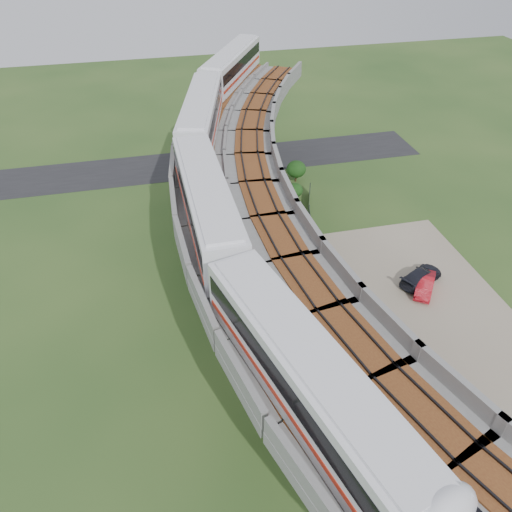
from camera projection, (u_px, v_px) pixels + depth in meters
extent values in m
plane|color=#294C1E|center=(241.00, 325.00, 41.28)|extent=(160.00, 160.00, 0.00)
cube|color=gray|center=(407.00, 314.00, 42.25)|extent=(18.00, 26.00, 0.04)
cube|color=#232326|center=(194.00, 164.00, 64.58)|extent=(60.00, 8.00, 0.03)
cube|color=#99968E|center=(259.00, 122.00, 65.10)|extent=(2.86, 2.93, 8.40)
cube|color=#99968E|center=(259.00, 85.00, 62.20)|extent=(7.21, 5.74, 1.20)
cube|color=#99968E|center=(227.00, 215.00, 47.01)|extent=(2.35, 2.51, 8.40)
cube|color=#99968E|center=(225.00, 169.00, 44.11)|extent=(7.31, 3.58, 1.20)
cube|color=#99968E|center=(289.00, 391.00, 30.82)|extent=(2.35, 2.51, 8.40)
cube|color=#99968E|center=(292.00, 337.00, 27.92)|extent=(7.31, 3.58, 1.20)
cube|color=gray|center=(245.00, 93.00, 56.99)|extent=(16.42, 20.91, 0.80)
cube|color=gray|center=(209.00, 82.00, 57.22)|extent=(8.66, 17.08, 1.00)
cube|color=gray|center=(282.00, 88.00, 55.66)|extent=(8.66, 17.08, 1.00)
cube|color=brown|center=(227.00, 87.00, 57.11)|extent=(10.68, 18.08, 0.12)
cube|color=black|center=(227.00, 86.00, 57.04)|extent=(9.69, 17.59, 0.12)
cube|color=brown|center=(264.00, 90.00, 56.31)|extent=(10.68, 18.08, 0.12)
cube|color=black|center=(264.00, 89.00, 56.24)|extent=(9.69, 17.59, 0.12)
cube|color=gray|center=(225.00, 165.00, 42.47)|extent=(11.77, 20.03, 0.80)
cube|color=gray|center=(173.00, 158.00, 41.66)|extent=(3.22, 18.71, 1.00)
cube|color=gray|center=(276.00, 154.00, 42.19)|extent=(3.22, 18.71, 1.00)
cube|color=brown|center=(199.00, 161.00, 42.06)|extent=(5.44, 19.05, 0.12)
cube|color=black|center=(199.00, 160.00, 41.98)|extent=(4.35, 18.88, 0.12)
cube|color=brown|center=(251.00, 160.00, 42.32)|extent=(5.44, 19.05, 0.12)
cube|color=black|center=(251.00, 158.00, 42.25)|extent=(4.35, 18.88, 0.12)
cube|color=gray|center=(283.00, 309.00, 28.28)|extent=(11.77, 20.03, 0.80)
cube|color=gray|center=(209.00, 317.00, 26.46)|extent=(3.22, 18.71, 1.00)
cube|color=gray|center=(350.00, 279.00, 29.02)|extent=(3.22, 18.71, 1.00)
cube|color=brown|center=(246.00, 313.00, 27.35)|extent=(5.44, 19.05, 0.12)
cube|color=black|center=(246.00, 311.00, 27.28)|extent=(4.35, 18.88, 0.12)
cube|color=brown|center=(318.00, 293.00, 28.66)|extent=(5.44, 19.05, 0.12)
cube|color=black|center=(318.00, 292.00, 28.59)|extent=(4.35, 18.88, 0.12)
cube|color=white|center=(307.00, 378.00, 21.54)|extent=(6.44, 15.19, 3.20)
cube|color=white|center=(310.00, 351.00, 20.51)|extent=(5.73, 14.33, 0.22)
cube|color=black|center=(308.00, 371.00, 21.27)|extent=(6.34, 14.63, 1.15)
cube|color=red|center=(306.00, 389.00, 21.99)|extent=(6.34, 14.63, 0.30)
cube|color=black|center=(305.00, 399.00, 22.42)|extent=(5.09, 12.81, 0.28)
cube|color=white|center=(207.00, 204.00, 33.15)|extent=(2.81, 15.02, 3.20)
cube|color=white|center=(205.00, 181.00, 32.12)|extent=(2.26, 14.27, 0.22)
cube|color=black|center=(206.00, 198.00, 32.88)|extent=(2.86, 14.42, 1.15)
cube|color=red|center=(207.00, 213.00, 33.60)|extent=(2.86, 14.42, 0.30)
cube|color=black|center=(208.00, 222.00, 34.03)|extent=(1.99, 12.76, 0.28)
cube|color=white|center=(201.00, 116.00, 45.48)|extent=(6.24, 15.21, 3.20)
cube|color=white|center=(200.00, 97.00, 44.46)|extent=(5.53, 14.35, 0.22)
cube|color=black|center=(201.00, 111.00, 45.21)|extent=(6.15, 14.64, 1.15)
cube|color=red|center=(202.00, 124.00, 45.94)|extent=(6.15, 14.64, 0.30)
cube|color=black|center=(202.00, 131.00, 46.36)|extent=(4.92, 12.83, 0.28)
cube|color=white|center=(232.00, 66.00, 57.77)|extent=(9.49, 14.49, 3.20)
cube|color=white|center=(231.00, 50.00, 56.75)|extent=(8.66, 13.57, 0.22)
cube|color=black|center=(232.00, 62.00, 57.50)|extent=(9.26, 13.99, 1.15)
cube|color=red|center=(232.00, 72.00, 58.23)|extent=(9.26, 13.99, 0.30)
cube|color=black|center=(232.00, 78.00, 58.65)|extent=(7.72, 12.13, 0.28)
cylinder|color=#2D382D|center=(310.00, 188.00, 58.03)|extent=(0.08, 0.08, 1.50)
cube|color=#2D382D|center=(309.00, 199.00, 56.08)|extent=(1.69, 4.77, 1.40)
cylinder|color=#2D382D|center=(309.00, 211.00, 54.11)|extent=(0.08, 0.08, 1.50)
cube|color=#2D382D|center=(310.00, 223.00, 52.14)|extent=(1.23, 4.91, 1.40)
cylinder|color=#2D382D|center=(313.00, 237.00, 50.17)|extent=(0.08, 0.08, 1.50)
cube|color=#2D382D|center=(317.00, 251.00, 48.20)|extent=(0.75, 4.99, 1.40)
cylinder|color=#2D382D|center=(322.00, 267.00, 46.24)|extent=(0.08, 0.08, 1.50)
cube|color=#2D382D|center=(329.00, 284.00, 44.30)|extent=(0.27, 5.04, 1.40)
cylinder|color=#2D382D|center=(339.00, 302.00, 42.37)|extent=(0.08, 0.08, 1.50)
cube|color=#2D382D|center=(350.00, 322.00, 40.46)|extent=(0.27, 5.04, 1.40)
cylinder|color=#2D382D|center=(364.00, 344.00, 38.57)|extent=(0.08, 0.08, 1.50)
cube|color=#2D382D|center=(381.00, 367.00, 36.72)|extent=(0.75, 4.99, 1.40)
cylinder|color=#2D382D|center=(401.00, 393.00, 34.90)|extent=(0.08, 0.08, 1.50)
cube|color=#2D382D|center=(425.00, 420.00, 33.12)|extent=(1.23, 4.91, 1.40)
cylinder|color=#2D382D|center=(453.00, 450.00, 31.39)|extent=(0.08, 0.08, 1.50)
cube|color=#2D382D|center=(486.00, 483.00, 29.70)|extent=(1.69, 4.77, 1.40)
cylinder|color=#382314|center=(296.00, 178.00, 60.63)|extent=(0.18, 0.18, 0.96)
ellipsoid|color=#183912|center=(296.00, 169.00, 59.92)|extent=(2.36, 2.36, 2.00)
cylinder|color=#382314|center=(294.00, 199.00, 56.25)|extent=(0.18, 0.18, 1.27)
ellipsoid|color=#183912|center=(295.00, 190.00, 55.54)|extent=(1.83, 1.83, 1.56)
cylinder|color=#382314|center=(289.00, 229.00, 51.34)|extent=(0.18, 0.18, 1.35)
ellipsoid|color=#183912|center=(290.00, 218.00, 50.51)|extent=(2.32, 2.32, 1.97)
cylinder|color=#382314|center=(305.00, 279.00, 44.90)|extent=(0.18, 0.18, 1.49)
ellipsoid|color=#183912|center=(306.00, 265.00, 43.97)|extent=(2.68, 2.68, 2.27)
cylinder|color=#382314|center=(314.00, 311.00, 41.83)|extent=(0.18, 0.18, 1.05)
ellipsoid|color=#183912|center=(315.00, 299.00, 40.98)|extent=(2.93, 2.93, 2.49)
cylinder|color=#382314|center=(345.00, 362.00, 37.03)|extent=(0.18, 0.18, 1.69)
ellipsoid|color=#183912|center=(347.00, 348.00, 36.10)|extent=(2.30, 2.30, 1.95)
cylinder|color=#382314|center=(392.00, 431.00, 32.66)|extent=(0.18, 0.18, 1.23)
ellipsoid|color=#183912|center=(396.00, 418.00, 31.85)|extent=(2.44, 2.44, 2.08)
cylinder|color=#382314|center=(463.00, 500.00, 29.15)|extent=(0.18, 0.18, 0.91)
ellipsoid|color=#183912|center=(467.00, 491.00, 28.53)|extent=(1.90, 1.90, 1.62)
imported|color=white|center=(392.00, 395.00, 34.96)|extent=(1.46, 3.10, 1.02)
imported|color=#B6101B|center=(425.00, 285.00, 44.28)|extent=(3.48, 4.11, 1.33)
imported|color=black|center=(421.00, 276.00, 45.21)|extent=(5.09, 3.92, 1.38)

